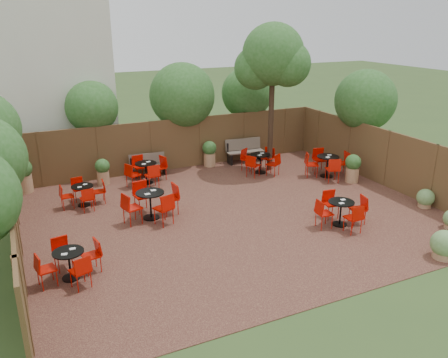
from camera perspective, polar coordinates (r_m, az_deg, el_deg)
name	(u,v)px	position (r m, az deg, el deg)	size (l,w,h in m)	color
ground	(233,214)	(13.97, 1.19, -4.44)	(80.00, 80.00, 0.00)	#354F23
courtyard_paving	(233,214)	(13.96, 1.19, -4.40)	(12.00, 10.00, 0.02)	#391A17
fence_back	(177,144)	(18.00, -5.90, 4.37)	(12.00, 0.08, 2.00)	#4D331C
fence_left	(15,219)	(12.34, -24.68, -4.62)	(0.08, 10.00, 2.00)	#4D331C
fence_right	(386,159)	(17.01, 19.65, 2.42)	(0.08, 10.00, 2.00)	#4D331C
neighbour_building	(38,64)	(19.53, -22.25, 13.21)	(5.00, 4.00, 8.00)	beige
overhang_foliage	(166,112)	(15.62, -7.31, 8.30)	(15.50, 10.37, 2.58)	#24521A
courtyard_tree	(273,60)	(17.25, 6.14, 14.63)	(2.52, 2.42, 5.54)	black
park_bench_left	(148,164)	(17.43, -9.49, 1.81)	(1.39, 0.55, 0.84)	brown
park_bench_right	(244,150)	(18.88, 2.55, 3.63)	(1.58, 0.62, 0.96)	brown
bistro_tables	(212,188)	(14.78, -1.51, -1.14)	(11.29, 7.37, 0.95)	black
planters	(163,167)	(16.62, -7.68, 1.56)	(11.41, 4.57, 1.18)	#A27651
low_shrubs	(440,225)	(13.83, 25.44, -5.19)	(2.80, 3.16, 0.73)	#A27651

